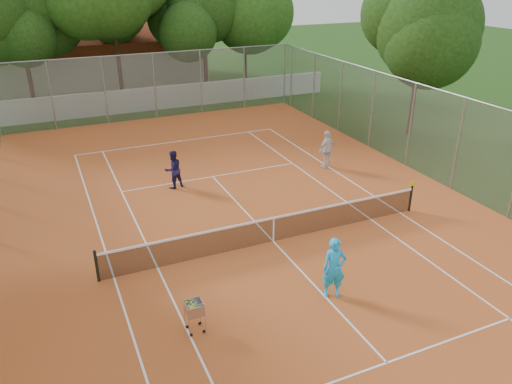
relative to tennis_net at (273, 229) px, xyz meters
name	(u,v)px	position (x,y,z in m)	size (l,w,h in m)	color
ground	(273,242)	(0.00, 0.00, -0.51)	(120.00, 120.00, 0.00)	#183A0F
court_pad	(273,242)	(0.00, 0.00, -0.50)	(18.00, 34.00, 0.02)	#BB5724
court_lines	(273,241)	(0.00, 0.00, -0.49)	(10.98, 23.78, 0.01)	white
tennis_net	(273,229)	(0.00, 0.00, 0.00)	(11.88, 0.10, 0.98)	black
perimeter_fence	(274,190)	(0.00, 0.00, 1.49)	(18.00, 34.00, 4.00)	slate
boundary_wall	(149,99)	(0.00, 19.00, 0.24)	(26.00, 0.30, 1.50)	silver
clubhouse	(95,56)	(-2.00, 29.00, 1.69)	(16.40, 9.00, 4.40)	beige
tropical_trees	(133,27)	(0.00, 22.00, 4.49)	(29.00, 19.00, 10.00)	black
player_near	(334,268)	(0.23, -3.51, 0.44)	(0.68, 0.45, 1.87)	#1CA7EE
player_far_left	(173,169)	(-1.92, 5.94, 0.35)	(0.82, 0.64, 1.68)	#1D1849
player_far_right	(327,149)	(5.36, 5.32, 0.42)	(1.06, 0.44, 1.81)	silver
ball_hopper	(195,316)	(-3.91, -3.38, 0.00)	(0.47, 0.47, 0.98)	#B2B2B9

